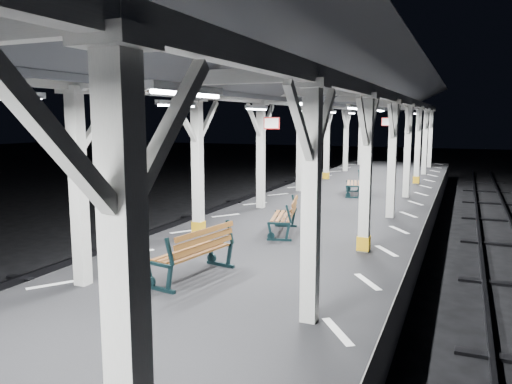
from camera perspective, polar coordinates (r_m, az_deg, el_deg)
The scene contains 9 objects.
ground at distance 10.01m, azimuth -1.93°, elevation -13.94°, with size 120.00×120.00×0.00m, color black.
platform at distance 9.83m, azimuth -1.94°, elevation -11.24°, with size 6.00×50.00×1.00m, color black.
hazard_stripes_left at distance 10.89m, azimuth -13.84°, elevation -6.75°, with size 1.00×48.00×0.01m, color silver.
hazard_stripes_right at distance 8.97m, azimuth 12.63°, elevation -9.99°, with size 1.00×48.00×0.01m, color silver.
track_left at distance 12.78m, azimuth -23.05°, elevation -9.23°, with size 2.20×60.00×0.16m.
canopy at distance 9.27m, azimuth -2.12°, elevation 13.11°, with size 5.40×49.00×4.65m.
bench_near at distance 8.87m, azimuth -6.82°, elevation -6.73°, with size 0.92×1.80×0.93m.
bench_mid at distance 12.22m, azimuth 3.53°, elevation -2.66°, with size 0.94×1.69×0.86m.
bench_far at distance 18.73m, azimuth 11.42°, elevation 1.09°, with size 0.92×1.72×0.89m.
Camera 1 is at (3.88, -8.40, 3.81)m, focal length 35.00 mm.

